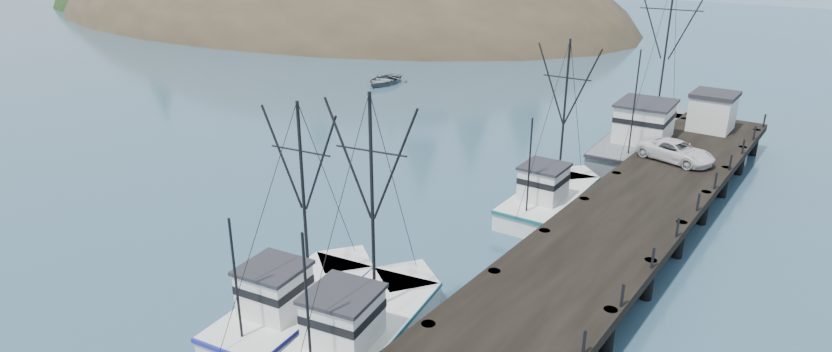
{
  "coord_description": "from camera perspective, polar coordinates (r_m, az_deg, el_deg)",
  "views": [
    {
      "loc": [
        23.27,
        -16.09,
        15.89
      ],
      "look_at": [
        2.62,
        12.28,
        2.5
      ],
      "focal_mm": 28.0,
      "sensor_mm": 36.0,
      "label": 1
    }
  ],
  "objects": [
    {
      "name": "ground",
      "position": [
        32.44,
        -16.97,
        -9.45
      ],
      "size": [
        400.0,
        400.0,
        0.0
      ],
      "primitive_type": "plane",
      "color": "#2E4F67",
      "rests_on": "ground"
    },
    {
      "name": "pier",
      "position": [
        36.29,
        18.33,
        -3.27
      ],
      "size": [
        6.0,
        44.0,
        2.0
      ],
      "color": "black",
      "rests_on": "ground"
    },
    {
      "name": "headland",
      "position": [
        137.95,
        -10.1,
        12.05
      ],
      "size": [
        134.8,
        78.0,
        51.0
      ],
      "color": "#382D1E",
      "rests_on": "ground"
    },
    {
      "name": "distant_ridge",
      "position": [
        187.23,
        32.76,
        12.83
      ],
      "size": [
        360.0,
        40.0,
        26.0
      ],
      "primitive_type": "cube",
      "color": "#9EB2C6",
      "rests_on": "ground"
    },
    {
      "name": "moored_sailboats",
      "position": [
        95.36,
        -1.63,
        11.49
      ],
      "size": [
        19.14,
        16.54,
        6.35
      ],
      "color": "white",
      "rests_on": "ground"
    },
    {
      "name": "trawler_near",
      "position": [
        26.93,
        -4.63,
        -13.22
      ],
      "size": [
        5.0,
        10.53,
        10.71
      ],
      "color": "white",
      "rests_on": "ground"
    },
    {
      "name": "trawler_mid",
      "position": [
        28.87,
        -10.37,
        -10.96
      ],
      "size": [
        4.46,
        9.86,
        9.91
      ],
      "color": "white",
      "rests_on": "ground"
    },
    {
      "name": "trawler_far",
      "position": [
        39.75,
        11.81,
        -1.86
      ],
      "size": [
        3.54,
        10.09,
        10.5
      ],
      "color": "white",
      "rests_on": "ground"
    },
    {
      "name": "work_vessel",
      "position": [
        51.3,
        19.78,
        3.02
      ],
      "size": [
        5.89,
        16.68,
        13.77
      ],
      "color": "slate",
      "rests_on": "ground"
    },
    {
      "name": "pier_shed",
      "position": [
        52.49,
        24.63,
        5.23
      ],
      "size": [
        3.0,
        3.2,
        2.8
      ],
      "color": "silver",
      "rests_on": "pier"
    },
    {
      "name": "pickup_truck",
      "position": [
        44.46,
        21.89,
        2.03
      ],
      "size": [
        5.19,
        3.36,
        1.33
      ],
      "primitive_type": "imported",
      "rotation": [
        0.0,
        0.0,
        1.31
      ],
      "color": "silver",
      "rests_on": "pier"
    },
    {
      "name": "motorboat",
      "position": [
        71.93,
        -2.87,
        8.1
      ],
      "size": [
        4.9,
        6.24,
        1.17
      ],
      "primitive_type": "imported",
      "rotation": [
        0.0,
        0.0,
        0.16
      ],
      "color": "slate",
      "rests_on": "ground"
    }
  ]
}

